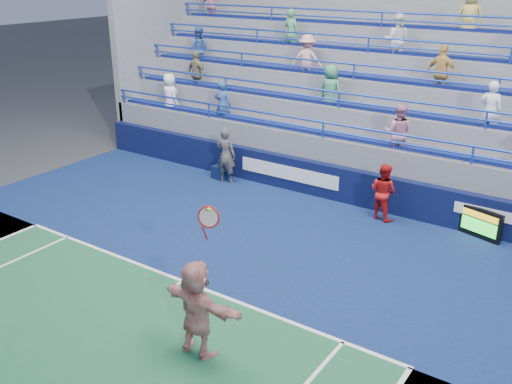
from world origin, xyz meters
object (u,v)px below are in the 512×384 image
Objects in this scene: serve_speed_board at (480,224)px; judge_chair at (221,171)px; line_judge at (226,155)px; ball_girl at (383,192)px; tennis_player at (197,308)px.

serve_speed_board is 8.58m from judge_chair.
ball_girl is at bearing 173.13° from line_judge.
line_judge reaches higher than serve_speed_board.
serve_speed_board is 0.71× the size of ball_girl.
judge_chair is at bearing -29.61° from line_judge.
serve_speed_board is at bearing 174.83° from line_judge.
tennis_player is at bearing -111.05° from serve_speed_board.
judge_chair is 9.57m from tennis_player.
serve_speed_board is 8.24m from line_judge.
serve_speed_board is at bearing 68.95° from tennis_player.
line_judge reaches higher than judge_chair.
line_judge is at bearing -21.90° from judge_chair.
serve_speed_board reaches higher than judge_chair.
serve_speed_board is 2.72m from ball_girl.
judge_chair is (-8.57, -0.22, -0.15)m from serve_speed_board.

